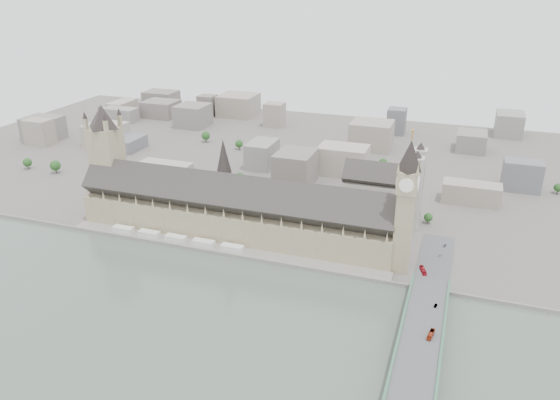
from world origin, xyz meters
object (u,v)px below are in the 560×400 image
(westminster_abbey, at_px, (384,192))
(car_approach, at_px, (445,246))
(palace_of_westminster, at_px, (234,211))
(victoria_tower, at_px, (107,156))
(westminster_bridge, at_px, (419,350))
(elizabeth_tower, at_px, (406,198))
(red_bus_south, at_px, (431,334))
(car_silver, at_px, (436,306))
(red_bus_north, at_px, (423,270))

(westminster_abbey, relative_size, car_approach, 15.16)
(palace_of_westminster, xyz_separation_m, westminster_abbey, (110.92, 75.30, 2.38))
(palace_of_westminster, distance_m, victoria_tower, 126.41)
(victoria_tower, xyz_separation_m, westminster_abbey, (232.92, 69.00, -30.12))
(palace_of_westminster, bearing_deg, westminster_bridge, -33.49)
(westminster_bridge, bearing_deg, car_approach, 87.54)
(elizabeth_tower, height_order, red_bus_south, elizabeth_tower)
(palace_of_westminster, relative_size, westminster_abbey, 3.90)
(palace_of_westminster, xyz_separation_m, westminster_bridge, (162.00, -107.20, -17.58))
(westminster_bridge, distance_m, car_silver, 40.42)
(elizabeth_tower, distance_m, car_approach, 62.87)
(red_bus_south, bearing_deg, car_approach, 99.15)
(victoria_tower, bearing_deg, palace_of_westminster, -2.96)
(westminster_bridge, relative_size, red_bus_north, 28.76)
(car_silver, bearing_deg, westminster_abbey, 121.24)
(westminster_bridge, distance_m, westminster_abbey, 190.56)
(palace_of_westminster, height_order, car_silver, palace_of_westminster)
(elizabeth_tower, relative_size, red_bus_south, 10.55)
(westminster_bridge, relative_size, red_bus_south, 31.89)
(victoria_tower, distance_m, car_silver, 301.96)
(red_bus_north, bearing_deg, car_approach, 56.30)
(westminster_abbey, relative_size, red_bus_south, 6.67)
(victoria_tower, bearing_deg, red_bus_south, -20.12)
(victoria_tower, distance_m, red_bus_north, 283.02)
(car_silver, bearing_deg, car_approach, 99.69)
(westminster_bridge, xyz_separation_m, car_approach, (5.37, 124.87, 5.78))
(red_bus_south, relative_size, car_approach, 2.27)
(palace_of_westminster, relative_size, westminster_bridge, 0.82)
(car_approach, bearing_deg, victoria_tower, -154.35)
(westminster_bridge, xyz_separation_m, westminster_abbey, (-51.08, 182.50, 19.96))
(red_bus_north, xyz_separation_m, car_approach, (11.73, 45.06, -0.92))
(westminster_bridge, relative_size, westminster_abbey, 4.78)
(red_bus_south, xyz_separation_m, car_silver, (0.13, 32.08, -0.76))
(westminster_abbey, relative_size, car_silver, 16.99)
(red_bus_south, distance_m, car_approach, 117.33)
(palace_of_westminster, xyz_separation_m, victoria_tower, (-122.00, 6.30, 32.50))
(elizabeth_tower, xyz_separation_m, car_approach, (29.37, 29.37, -47.19))
(car_silver, bearing_deg, elizabeth_tower, 127.43)
(red_bus_south, bearing_deg, westminster_abbey, 117.05)
(victoria_tower, xyz_separation_m, car_approach, (289.37, 11.37, -44.30))
(westminster_abbey, relative_size, red_bus_north, 6.02)
(victoria_tower, height_order, red_bus_north, victoria_tower)
(westminster_bridge, bearing_deg, car_silver, 82.21)
(red_bus_south, xyz_separation_m, car_approach, (0.09, 117.32, -0.77))
(car_approach, bearing_deg, car_silver, -66.57)
(palace_of_westminster, distance_m, red_bus_south, 195.03)
(victoria_tower, bearing_deg, car_silver, -14.32)
(victoria_tower, bearing_deg, red_bus_north, -6.92)
(victoria_tower, distance_m, car_approach, 292.97)
(westminster_bridge, bearing_deg, red_bus_north, 94.55)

